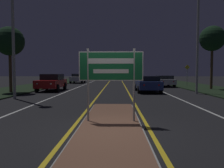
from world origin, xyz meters
TOP-DOWN VIEW (x-y plane):
  - ground_plane at (0.00, 0.00)m, footprint 160.00×160.00m
  - median_island at (0.00, 0.88)m, footprint 1.96×7.81m
  - verge_left at (-9.50, 20.00)m, footprint 5.00×100.00m
  - verge_right at (9.50, 20.00)m, footprint 5.00×100.00m
  - centre_line_yellow_left at (-1.17, 25.00)m, footprint 0.12×70.00m
  - centre_line_yellow_right at (1.17, 25.00)m, footprint 0.12×70.00m
  - lane_line_white_left at (-4.20, 25.00)m, footprint 0.12×70.00m
  - lane_line_white_right at (4.20, 25.00)m, footprint 0.12×70.00m
  - edge_line_white_left at (-7.20, 25.00)m, footprint 0.10×70.00m
  - edge_line_white_right at (7.20, 25.00)m, footprint 0.10×70.00m
  - highway_sign at (0.00, 0.87)m, footprint 2.12×0.07m
  - streetlight_right_near at (6.48, 10.95)m, footprint 0.59×0.59m
  - car_receding_0 at (2.85, 12.42)m, footprint 1.98×4.31m
  - car_receding_1 at (5.78, 19.60)m, footprint 1.94×4.64m
  - car_approaching_0 at (-5.80, 13.62)m, footprint 1.99×4.33m
  - car_approaching_1 at (-5.91, 27.66)m, footprint 1.95×4.59m
  - warning_sign at (8.68, 20.22)m, footprint 0.60×0.06m
  - roadside_palm_left at (-8.53, 11.38)m, footprint 2.35×2.35m
  - roadside_palm_right at (9.35, 15.01)m, footprint 2.41×2.41m

SIDE VIEW (x-z plane):
  - ground_plane at x=0.00m, z-range 0.00..0.00m
  - centre_line_yellow_left at x=-1.17m, z-range 0.00..0.01m
  - centre_line_yellow_right at x=1.17m, z-range 0.00..0.01m
  - lane_line_white_left at x=-4.20m, z-range 0.00..0.01m
  - lane_line_white_right at x=4.20m, z-range 0.00..0.01m
  - edge_line_white_left at x=-7.20m, z-range 0.00..0.01m
  - edge_line_white_right at x=7.20m, z-range 0.00..0.01m
  - verge_left at x=-9.50m, z-range 0.00..0.08m
  - verge_right at x=9.50m, z-range 0.00..0.08m
  - median_island at x=0.00m, z-range -0.01..0.09m
  - car_receding_1 at x=5.78m, z-range 0.06..1.37m
  - car_receding_0 at x=2.85m, z-range 0.05..1.44m
  - car_approaching_1 at x=-5.91m, z-range 0.06..1.50m
  - car_approaching_0 at x=-5.80m, z-range 0.04..1.58m
  - warning_sign at x=8.68m, z-range 0.33..2.85m
  - highway_sign at x=0.00m, z-range 0.61..3.01m
  - roadside_palm_left at x=-8.53m, z-range 1.53..6.85m
  - roadside_palm_right at x=9.35m, z-range 1.86..7.92m
  - streetlight_right_near at x=6.48m, z-range 1.80..12.61m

